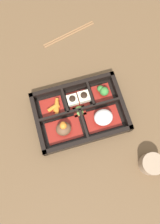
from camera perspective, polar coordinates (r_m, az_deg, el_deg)
The scene contains 11 objects.
ground_plane at distance 0.76m, azimuth -0.00°, elevation -0.52°, with size 3.00×3.00×0.00m, color brown.
bento_base at distance 0.76m, azimuth -0.00°, elevation -0.42°, with size 0.30×0.21×0.01m.
bento_rim at distance 0.74m, azimuth -0.02°, elevation 0.10°, with size 0.30×0.21×0.04m.
bowl_rice at distance 0.73m, azimuth 6.08°, elevation -1.51°, with size 0.12×0.08×0.05m.
bowl_stew at distance 0.72m, azimuth -4.29°, elevation -4.38°, with size 0.12×0.08×0.05m.
bowl_greens at distance 0.77m, azimuth 5.96°, elevation 5.35°, with size 0.06×0.06×0.04m.
bowl_tofu at distance 0.75m, azimuth -0.38°, elevation 3.55°, with size 0.08×0.06×0.04m.
bowl_carrots at distance 0.76m, azimuth -6.88°, elevation 1.31°, with size 0.08×0.07×0.02m.
bowl_pickles at distance 0.75m, azimuth -0.27°, elevation 0.23°, with size 0.04×0.03×0.01m.
tea_cup at distance 0.74m, azimuth 18.10°, elevation -12.76°, with size 0.07×0.07×0.05m.
chopsticks at distance 0.90m, azimuth -2.96°, elevation 19.77°, with size 0.22×0.07×0.01m.
Camera 1 is at (0.06, 0.20, 0.73)m, focal length 35.00 mm.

